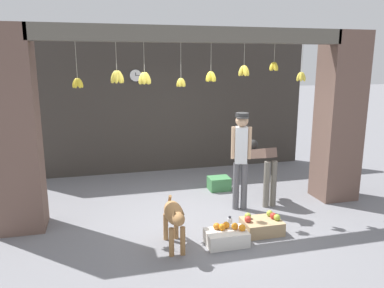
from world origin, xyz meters
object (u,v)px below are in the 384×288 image
Objects in this scene: worker_stooping at (264,164)px; wall_clock at (136,75)px; fruit_crate_apples at (262,225)px; water_bottle at (230,225)px; dog at (174,216)px; shopkeeper at (241,153)px; fruit_crate_oranges at (226,237)px; produce_box_green at (219,183)px.

wall_clock is at bearing 123.79° from worker_stooping.
fruit_crate_apples reaches higher than water_bottle.
dog is 4.14m from wall_clock.
fruit_crate_apples is at bearing -15.24° from water_bottle.
water_bottle is (-0.49, -0.83, -0.89)m from shopkeeper.
shopkeeper is 6.25× the size of wall_clock.
fruit_crate_oranges is at bearing 85.65° from dog.
wall_clock reaches higher than fruit_crate_apples.
worker_stooping is 1.17m from produce_box_green.
worker_stooping is 1.58m from water_bottle.
wall_clock reaches higher than fruit_crate_oranges.
wall_clock reaches higher than shopkeeper.
shopkeeper is 1.31m from fruit_crate_apples.
produce_box_green and water_bottle have the same top height.
wall_clock is at bearing 105.72° from water_bottle.
shopkeeper is at bearing -164.10° from worker_stooping.
water_bottle is (-0.46, -1.88, -0.01)m from produce_box_green.
fruit_crate_apples is 2.11× the size of wall_clock.
fruit_crate_oranges is 2.26× the size of water_bottle.
shopkeeper is 4.06× the size of produce_box_green.
shopkeeper reaches higher than fruit_crate_apples.
fruit_crate_oranges is 0.39m from water_bottle.
fruit_crate_oranges is at bearing -105.80° from produce_box_green.
worker_stooping is 1.93m from fruit_crate_oranges.
water_bottle is at bearing -139.99° from worker_stooping.
wall_clock is (-0.98, 3.48, 2.11)m from water_bottle.
fruit_crate_apples is 2.00m from produce_box_green.
dog is 2.35m from worker_stooping.
water_bottle is 4.19m from wall_clock.
water_bottle is (-0.47, 0.13, 0.01)m from fruit_crate_apples.
wall_clock is (-1.44, 1.61, 2.10)m from produce_box_green.
dog is 1.43m from fruit_crate_apples.
produce_box_green is at bearing 90.37° from fruit_crate_apples.
water_bottle is at bearing -74.28° from wall_clock.
wall_clock reaches higher than dog.
worker_stooping is (1.93, 1.31, 0.25)m from dog.
wall_clock is at bearing -177.51° from dog.
dog is 1.57× the size of fruit_crate_oranges.
fruit_crate_apples is (1.38, 0.14, -0.36)m from dog.
produce_box_green is at bearing -48.19° from wall_clock.
worker_stooping is 4.00× the size of wall_clock.
water_bottle is at bearing -103.65° from produce_box_green.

